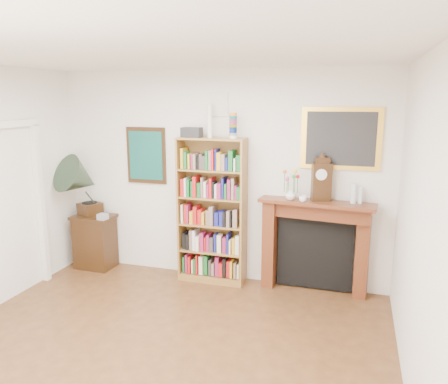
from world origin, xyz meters
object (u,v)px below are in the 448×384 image
object	(u,v)px
fireplace	(315,238)
flower_vase	(291,194)
bookshelf	(212,203)
side_cabinet	(95,241)
bottle_right	(360,195)
gramophone	(82,182)
mantel_clock	(322,180)
bottle_left	(354,193)
teacup	(303,199)
cd_stack	(103,217)

from	to	relation	value
fireplace	flower_vase	world-z (taller)	flower_vase
bookshelf	flower_vase	size ratio (longest dim) A/B	15.92
side_cabinet	bottle_right	xyz separation A→B (m)	(3.64, 0.11, 0.90)
side_cabinet	fireplace	bearing A→B (deg)	3.62
bookshelf	flower_vase	distance (m)	1.05
side_cabinet	gramophone	size ratio (longest dim) A/B	0.86
bookshelf	mantel_clock	bearing A→B (deg)	1.85
mantel_clock	bottle_left	xyz separation A→B (m)	(0.38, -0.02, -0.14)
fireplace	gramophone	xyz separation A→B (m)	(-3.21, -0.24, 0.59)
teacup	flower_vase	bearing A→B (deg)	156.91
teacup	cd_stack	bearing A→B (deg)	-177.57
gramophone	teacup	world-z (taller)	gramophone
bottle_left	bottle_right	distance (m)	0.09
bottle_right	flower_vase	bearing A→B (deg)	-175.49
mantel_clock	bottle_right	size ratio (longest dim) A/B	2.68
gramophone	mantel_clock	distance (m)	3.26
bookshelf	side_cabinet	distance (m)	1.91
side_cabinet	flower_vase	world-z (taller)	flower_vase
side_cabinet	bottle_right	world-z (taller)	bottle_right
bookshelf	mantel_clock	size ratio (longest dim) A/B	4.16
bottle_right	cd_stack	bearing A→B (deg)	-175.80
fireplace	cd_stack	size ratio (longest dim) A/B	12.01
bookshelf	cd_stack	bearing A→B (deg)	-173.35
cd_stack	bottle_right	xyz separation A→B (m)	(3.39, 0.25, 0.48)
bookshelf	teacup	size ratio (longest dim) A/B	23.74
teacup	fireplace	bearing A→B (deg)	42.86
fireplace	teacup	xyz separation A→B (m)	(-0.16, -0.15, 0.53)
mantel_clock	teacup	world-z (taller)	mantel_clock
fireplace	gramophone	world-z (taller)	gramophone
fireplace	bottle_left	size ratio (longest dim) A/B	6.00
gramophone	bookshelf	bearing A→B (deg)	28.32
bookshelf	fireplace	size ratio (longest dim) A/B	1.55
bookshelf	bottle_right	world-z (taller)	bookshelf
bookshelf	gramophone	bearing A→B (deg)	-175.33
teacup	bottle_left	size ratio (longest dim) A/B	0.39
bottle_left	bottle_right	bearing A→B (deg)	20.60
bottle_left	bookshelf	bearing A→B (deg)	-178.94
side_cabinet	teacup	distance (m)	3.09
teacup	bottle_right	size ratio (longest dim) A/B	0.47
cd_stack	teacup	xyz separation A→B (m)	(2.73, 0.12, 0.41)
flower_vase	teacup	xyz separation A→B (m)	(0.16, -0.07, -0.03)
bottle_left	bottle_right	xyz separation A→B (m)	(0.08, 0.03, -0.02)
mantel_clock	bottle_right	world-z (taller)	mantel_clock
mantel_clock	bottle_right	distance (m)	0.49
bottle_right	bookshelf	bearing A→B (deg)	-178.09
bookshelf	bottle_right	size ratio (longest dim) A/B	11.15
fireplace	bottle_right	size ratio (longest dim) A/B	7.20
side_cabinet	cd_stack	bearing A→B (deg)	-28.42
bookshelf	side_cabinet	size ratio (longest dim) A/B	2.86
bookshelf	cd_stack	xyz separation A→B (m)	(-1.54, -0.19, -0.26)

